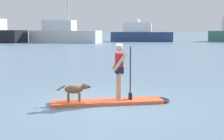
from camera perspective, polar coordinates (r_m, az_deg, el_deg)
The scene contains 6 objects.
ground_plane at distance 9.94m, azimuth -0.88°, elevation -5.88°, with size 400.00×400.00×0.00m, color slate.
paddleboard at distance 9.96m, azimuth 0.44°, elevation -5.55°, with size 3.72×1.86×0.10m.
person_paddler at distance 9.81m, azimuth 1.34°, elevation 0.43°, with size 0.67×0.58×1.72m.
dog at distance 9.75m, azimuth -6.43°, elevation -3.46°, with size 0.99×0.41×0.53m.
moored_boat_port at distance 53.84m, azimuth -8.52°, elevation 6.30°, with size 12.54×5.44×11.66m.
moored_boat_center at distance 57.39m, azimuth 5.10°, elevation 6.25°, with size 10.78×2.88×3.93m.
Camera 1 is at (1.61, -9.54, 2.26)m, focal length 52.01 mm.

